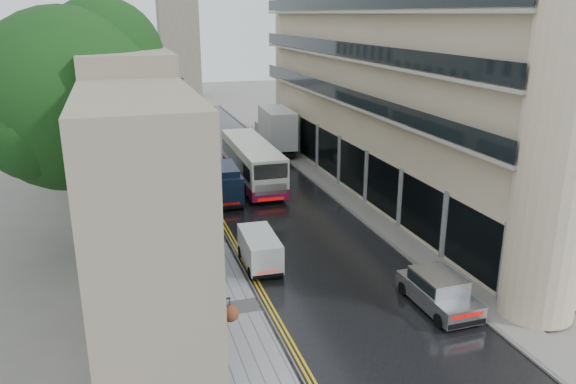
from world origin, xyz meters
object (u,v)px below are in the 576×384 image
tree_near (72,131)px  white_lorry (268,135)px  cream_bus (246,175)px  silver_hatchback (441,310)px  navy_van (213,190)px  lamp_post_far (176,130)px  lamp_post_near (207,182)px  tree_far (87,107)px  white_van (250,262)px  pedestrian (196,208)px

tree_near → white_lorry: tree_near is taller
cream_bus → white_lorry: 11.66m
white_lorry → silver_hatchback: bearing=-88.6°
tree_near → white_lorry: size_ratio=1.68×
tree_near → cream_bus: size_ratio=1.17×
tree_near → silver_hatchback: size_ratio=3.11×
navy_van → lamp_post_far: 8.43m
cream_bus → lamp_post_far: (-4.30, 5.60, 2.48)m
lamp_post_near → lamp_post_far: 13.88m
navy_van → lamp_post_near: lamp_post_near is taller
white_lorry → lamp_post_near: (-8.73, -18.96, 1.61)m
tree_near → white_lorry: 24.17m
tree_far → white_van: size_ratio=3.14×
pedestrian → lamp_post_near: size_ratio=0.23×
white_lorry → silver_hatchback: size_ratio=1.86×
navy_van → cream_bus: bearing=41.3°
tree_near → navy_van: bearing=30.6°
tree_far → navy_van: (7.90, -8.14, -4.84)m
silver_hatchback → white_van: white_van is taller
cream_bus → white_lorry: (4.63, 10.69, 0.56)m
lamp_post_near → lamp_post_far: size_ratio=0.92×
tree_far → lamp_post_near: tree_far is taller
silver_hatchback → lamp_post_near: 14.71m
white_lorry → pedestrian: (-8.94, -15.09, -1.23)m
navy_van → white_lorry: bearing=63.0°
tree_near → silver_hatchback: bearing=-41.7°
tree_far → white_van: 21.40m
pedestrian → lamp_post_far: size_ratio=0.21×
tree_far → lamp_post_near: (6.64, -14.18, -2.42)m
white_van → pedestrian: (-1.47, 8.86, 0.05)m
white_van → navy_van: size_ratio=0.74×
navy_van → silver_hatchback: bearing=-66.8°
lamp_post_far → lamp_post_near: bearing=-97.3°
silver_hatchback → lamp_post_far: 27.36m
tree_near → white_van: tree_near is taller
silver_hatchback → pedestrian: (-8.10, 15.92, 0.11)m
white_lorry → lamp_post_far: lamp_post_far is taller
tree_far → pedestrian: bearing=-58.1°
lamp_post_near → silver_hatchback: bearing=-41.2°
silver_hatchback → lamp_post_near: size_ratio=0.61×
white_lorry → lamp_post_far: 10.46m
white_lorry → pedestrian: size_ratio=4.90×
silver_hatchback → white_van: bearing=132.3°
silver_hatchback → navy_van: navy_van is taller
white_van → white_lorry: bearing=74.8°
cream_bus → white_van: (-2.84, -13.27, -0.72)m
white_van → navy_van: bearing=92.1°
tree_far → silver_hatchback: 30.47m
tree_far → cream_bus: bearing=-28.8°
white_lorry → tree_far: bearing=-159.8°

